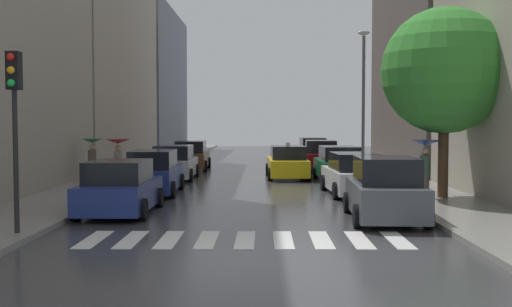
{
  "coord_description": "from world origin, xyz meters",
  "views": [
    {
      "loc": [
        0.43,
        -11.85,
        2.78
      ],
      "look_at": [
        0.03,
        21.94,
        1.06
      ],
      "focal_mm": 42.91,
      "sensor_mm": 36.0,
      "label": 1
    }
  ],
  "objects_px": {
    "parked_car_left_second": "(154,173)",
    "parked_car_left_third": "(174,163)",
    "parked_car_right_fourth": "(320,156)",
    "taxi_midroad": "(288,163)",
    "pedestrian_by_kerb": "(118,150)",
    "lamp_post_right": "(363,92)",
    "parked_car_right_third": "(339,165)",
    "parked_car_right_nearest": "(385,191)",
    "traffic_light_left_corner": "(14,101)",
    "pedestrian_far_side": "(425,155)",
    "parked_car_right_second": "(353,175)",
    "parked_car_right_fifth": "(312,152)",
    "parked_car_left_nearest": "(120,189)",
    "street_tree_right": "(444,71)",
    "pedestrian_near_tree": "(92,151)",
    "parked_car_left_fourth": "(191,156)"
  },
  "relations": [
    {
      "from": "parked_car_right_second",
      "to": "parked_car_left_third",
      "type": "bearing_deg",
      "value": 48.07
    },
    {
      "from": "parked_car_right_fourth",
      "to": "pedestrian_by_kerb",
      "type": "xyz_separation_m",
      "value": [
        -9.56,
        -9.32,
        0.79
      ]
    },
    {
      "from": "parked_car_left_second",
      "to": "parked_car_right_fifth",
      "type": "distance_m",
      "value": 19.12
    },
    {
      "from": "parked_car_left_third",
      "to": "traffic_light_left_corner",
      "type": "distance_m",
      "value": 15.7
    },
    {
      "from": "parked_car_right_second",
      "to": "traffic_light_left_corner",
      "type": "bearing_deg",
      "value": 131.43
    },
    {
      "from": "parked_car_left_third",
      "to": "pedestrian_far_side",
      "type": "height_order",
      "value": "pedestrian_far_side"
    },
    {
      "from": "parked_car_left_second",
      "to": "parked_car_left_third",
      "type": "bearing_deg",
      "value": -0.67
    },
    {
      "from": "parked_car_right_nearest",
      "to": "lamp_post_right",
      "type": "relative_size",
      "value": 0.59
    },
    {
      "from": "parked_car_left_third",
      "to": "parked_car_right_third",
      "type": "bearing_deg",
      "value": -97.46
    },
    {
      "from": "parked_car_left_second",
      "to": "parked_car_left_third",
      "type": "xyz_separation_m",
      "value": [
        -0.1,
        6.08,
        -0.02
      ]
    },
    {
      "from": "parked_car_right_fifth",
      "to": "parked_car_right_nearest",
      "type": "bearing_deg",
      "value": 178.39
    },
    {
      "from": "pedestrian_near_tree",
      "to": "lamp_post_right",
      "type": "bearing_deg",
      "value": -66.4
    },
    {
      "from": "pedestrian_far_side",
      "to": "pedestrian_by_kerb",
      "type": "bearing_deg",
      "value": -28.51
    },
    {
      "from": "parked_car_right_second",
      "to": "parked_car_right_third",
      "type": "relative_size",
      "value": 1.0
    },
    {
      "from": "parked_car_left_second",
      "to": "parked_car_left_fourth",
      "type": "bearing_deg",
      "value": -1.69
    },
    {
      "from": "parked_car_left_nearest",
      "to": "parked_car_right_second",
      "type": "xyz_separation_m",
      "value": [
        7.81,
        4.99,
        -0.01
      ]
    },
    {
      "from": "parked_car_left_third",
      "to": "street_tree_right",
      "type": "bearing_deg",
      "value": -128.35
    },
    {
      "from": "parked_car_right_second",
      "to": "traffic_light_left_corner",
      "type": "relative_size",
      "value": 1.09
    },
    {
      "from": "parked_car_left_nearest",
      "to": "taxi_midroad",
      "type": "height_order",
      "value": "taxi_midroad"
    },
    {
      "from": "parked_car_left_second",
      "to": "pedestrian_by_kerb",
      "type": "distance_m",
      "value": 3.19
    },
    {
      "from": "parked_car_right_fourth",
      "to": "traffic_light_left_corner",
      "type": "xyz_separation_m",
      "value": [
        -9.2,
        -21.04,
        2.47
      ]
    },
    {
      "from": "street_tree_right",
      "to": "parked_car_right_second",
      "type": "bearing_deg",
      "value": 145.76
    },
    {
      "from": "parked_car_right_third",
      "to": "pedestrian_far_side",
      "type": "relative_size",
      "value": 2.3
    },
    {
      "from": "parked_car_right_nearest",
      "to": "parked_car_right_fifth",
      "type": "bearing_deg",
      "value": 2.65
    },
    {
      "from": "pedestrian_by_kerb",
      "to": "lamp_post_right",
      "type": "distance_m",
      "value": 12.82
    },
    {
      "from": "traffic_light_left_corner",
      "to": "pedestrian_by_kerb",
      "type": "bearing_deg",
      "value": 91.74
    },
    {
      "from": "parked_car_right_fifth",
      "to": "pedestrian_far_side",
      "type": "relative_size",
      "value": 2.21
    },
    {
      "from": "parked_car_left_nearest",
      "to": "parked_car_right_fifth",
      "type": "bearing_deg",
      "value": -18.87
    },
    {
      "from": "taxi_midroad",
      "to": "pedestrian_by_kerb",
      "type": "bearing_deg",
      "value": 118.67
    },
    {
      "from": "parked_car_left_fourth",
      "to": "pedestrian_far_side",
      "type": "xyz_separation_m",
      "value": [
        9.88,
        -14.67,
        0.86
      ]
    },
    {
      "from": "lamp_post_right",
      "to": "parked_car_right_third",
      "type": "bearing_deg",
      "value": -121.35
    },
    {
      "from": "traffic_light_left_corner",
      "to": "lamp_post_right",
      "type": "xyz_separation_m",
      "value": [
        11.0,
        17.01,
        1.06
      ]
    },
    {
      "from": "parked_car_left_nearest",
      "to": "parked_car_left_third",
      "type": "xyz_separation_m",
      "value": [
        -0.0,
        11.35,
        0.01
      ]
    },
    {
      "from": "parked_car_left_fourth",
      "to": "parked_car_right_fourth",
      "type": "relative_size",
      "value": 1.04
    },
    {
      "from": "parked_car_right_fifth",
      "to": "pedestrian_near_tree",
      "type": "bearing_deg",
      "value": 140.68
    },
    {
      "from": "parked_car_left_third",
      "to": "parked_car_right_nearest",
      "type": "xyz_separation_m",
      "value": [
        7.82,
        -12.53,
        0.06
      ]
    },
    {
      "from": "parked_car_right_nearest",
      "to": "lamp_post_right",
      "type": "distance_m",
      "value": 14.64
    },
    {
      "from": "pedestrian_far_side",
      "to": "lamp_post_right",
      "type": "xyz_separation_m",
      "value": [
        -0.51,
        10.13,
        2.69
      ]
    },
    {
      "from": "parked_car_left_nearest",
      "to": "street_tree_right",
      "type": "distance_m",
      "value": 11.74
    },
    {
      "from": "parked_car_right_third",
      "to": "pedestrian_near_tree",
      "type": "xyz_separation_m",
      "value": [
        -11.16,
        -1.84,
        0.74
      ]
    },
    {
      "from": "parked_car_right_nearest",
      "to": "pedestrian_far_side",
      "type": "height_order",
      "value": "pedestrian_far_side"
    },
    {
      "from": "parked_car_left_third",
      "to": "taxi_midroad",
      "type": "xyz_separation_m",
      "value": [
        5.58,
        0.66,
        -0.02
      ]
    },
    {
      "from": "parked_car_right_nearest",
      "to": "traffic_light_left_corner",
      "type": "relative_size",
      "value": 1.0
    },
    {
      "from": "parked_car_right_third",
      "to": "parked_car_right_fifth",
      "type": "xyz_separation_m",
      "value": [
        -0.24,
        12.45,
        0.04
      ]
    },
    {
      "from": "parked_car_left_second",
      "to": "pedestrian_far_side",
      "type": "height_order",
      "value": "pedestrian_far_side"
    },
    {
      "from": "pedestrian_by_kerb",
      "to": "parked_car_left_nearest",
      "type": "bearing_deg",
      "value": 114.55
    },
    {
      "from": "parked_car_left_third",
      "to": "parked_car_right_fourth",
      "type": "relative_size",
      "value": 0.97
    },
    {
      "from": "pedestrian_near_tree",
      "to": "traffic_light_left_corner",
      "type": "xyz_separation_m",
      "value": [
        1.72,
        -12.61,
        1.77
      ]
    },
    {
      "from": "parked_car_right_third",
      "to": "traffic_light_left_corner",
      "type": "xyz_separation_m",
      "value": [
        -9.44,
        -14.45,
        2.5
      ]
    },
    {
      "from": "pedestrian_by_kerb",
      "to": "street_tree_right",
      "type": "height_order",
      "value": "street_tree_right"
    }
  ]
}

